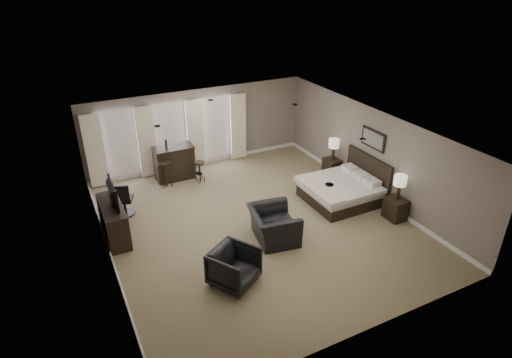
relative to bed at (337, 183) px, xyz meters
name	(u,v)px	position (x,y,z in m)	size (l,w,h in m)	color
room	(256,180)	(-2.58, 0.01, 0.68)	(7.60, 8.60, 2.64)	#7A6C4D
window_bay	(171,137)	(-3.58, 4.11, 0.58)	(5.25, 0.20, 2.30)	silver
bed	(337,183)	(0.00, 0.00, 0.00)	(1.96, 1.87, 1.25)	silver
nightstand_near	(395,209)	(0.89, -1.45, -0.32)	(0.45, 0.55, 0.60)	black
nightstand_far	(332,168)	(0.89, 1.45, -0.33)	(0.44, 0.53, 0.58)	black
lamp_near	(399,187)	(0.89, -1.45, 0.32)	(0.34, 0.34, 0.69)	beige
lamp_far	(333,149)	(0.89, 1.45, 0.30)	(0.33, 0.33, 0.69)	beige
wall_art	(373,139)	(1.12, 0.00, 1.13)	(0.04, 0.96, 0.56)	slate
dresser	(114,221)	(-6.03, 1.05, -0.16)	(0.51, 1.60, 0.93)	black
tv	(110,203)	(-6.03, 1.05, 0.37)	(1.05, 0.60, 0.14)	black
armchair_near	(274,220)	(-2.51, -0.82, -0.08)	(1.25, 0.81, 1.09)	black
armchair_far	(234,265)	(-4.05, -1.89, -0.16)	(0.90, 0.84, 0.93)	black
bar_counter	(174,163)	(-3.70, 3.55, -0.08)	(1.25, 0.65, 1.09)	black
bar_stool_left	(166,174)	(-4.11, 3.16, -0.21)	(0.39, 0.39, 0.82)	black
bar_stool_right	(200,172)	(-3.06, 2.98, -0.29)	(0.32, 0.32, 0.68)	black
desk_chair	(124,198)	(-5.58, 2.05, -0.12)	(0.51, 0.51, 1.00)	black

